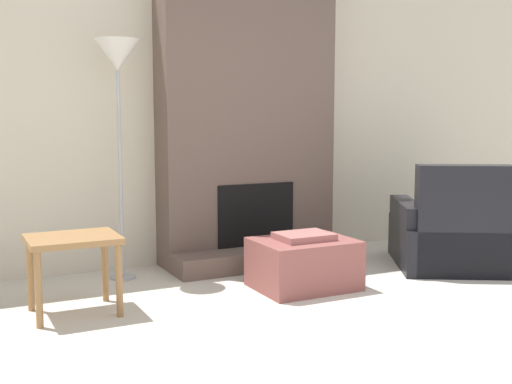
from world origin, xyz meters
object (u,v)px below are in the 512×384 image
(floor_lamp_left, at_px, (118,66))
(ottoman, at_px, (304,263))
(side_table, at_px, (73,249))
(armchair, at_px, (453,237))

(floor_lamp_left, bearing_deg, ottoman, -37.86)
(ottoman, relative_size, side_table, 1.26)
(side_table, xyz_separation_m, floor_lamp_left, (0.52, 0.77, 1.25))
(ottoman, distance_m, floor_lamp_left, 2.09)
(floor_lamp_left, bearing_deg, side_table, -124.29)
(ottoman, height_order, floor_lamp_left, floor_lamp_left)
(ottoman, distance_m, armchair, 1.48)
(armchair, distance_m, side_table, 3.17)
(side_table, height_order, floor_lamp_left, floor_lamp_left)
(ottoman, xyz_separation_m, armchair, (1.48, -0.00, 0.07))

